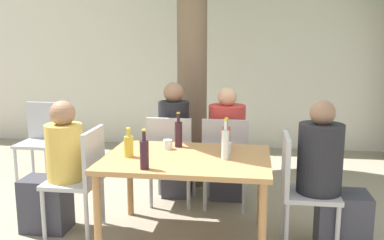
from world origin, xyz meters
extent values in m
plane|color=gray|center=(0.00, 0.00, 0.00)|extent=(30.00, 30.00, 0.00)
cube|color=silver|center=(0.00, 3.30, 1.40)|extent=(10.00, 0.08, 2.80)
cylinder|color=brown|center=(-0.16, 1.43, 1.23)|extent=(0.34, 0.34, 2.46)
cube|color=#B27F4C|center=(0.00, 0.00, 0.70)|extent=(1.36, 0.98, 0.04)
cylinder|color=#B27F4C|center=(-0.62, -0.43, 0.34)|extent=(0.06, 0.06, 0.68)
cylinder|color=#B27F4C|center=(0.62, -0.43, 0.34)|extent=(0.06, 0.06, 0.68)
cylinder|color=#B27F4C|center=(-0.62, 0.43, 0.34)|extent=(0.06, 0.06, 0.68)
cylinder|color=#B27F4C|center=(0.62, 0.43, 0.34)|extent=(0.06, 0.06, 0.68)
cube|color=#B2B2B7|center=(-1.00, 0.00, 0.46)|extent=(0.44, 0.44, 0.04)
cube|color=#B2B2B7|center=(-0.80, 0.00, 0.70)|extent=(0.04, 0.44, 0.45)
cylinder|color=#B2B2B7|center=(-1.19, 0.19, 0.22)|extent=(0.04, 0.04, 0.44)
cylinder|color=#B2B2B7|center=(-1.19, -0.19, 0.22)|extent=(0.04, 0.04, 0.44)
cylinder|color=#B2B2B7|center=(-0.81, 0.19, 0.22)|extent=(0.04, 0.04, 0.44)
cylinder|color=#B2B2B7|center=(-0.81, -0.19, 0.22)|extent=(0.04, 0.04, 0.44)
cube|color=#B2B2B7|center=(1.00, 0.00, 0.46)|extent=(0.44, 0.44, 0.04)
cube|color=#B2B2B7|center=(0.80, 0.00, 0.70)|extent=(0.04, 0.44, 0.45)
cylinder|color=#B2B2B7|center=(1.19, -0.19, 0.22)|extent=(0.04, 0.04, 0.44)
cylinder|color=#B2B2B7|center=(1.19, 0.19, 0.22)|extent=(0.04, 0.04, 0.44)
cylinder|color=#B2B2B7|center=(0.81, -0.19, 0.22)|extent=(0.04, 0.04, 0.44)
cylinder|color=#B2B2B7|center=(0.81, 0.19, 0.22)|extent=(0.04, 0.04, 0.44)
cube|color=#B2B2B7|center=(-0.27, 0.81, 0.46)|extent=(0.44, 0.44, 0.04)
cube|color=#B2B2B7|center=(-0.27, 0.61, 0.70)|extent=(0.44, 0.04, 0.45)
cylinder|color=#B2B2B7|center=(-0.08, 1.00, 0.22)|extent=(0.04, 0.04, 0.44)
cylinder|color=#B2B2B7|center=(-0.46, 1.00, 0.22)|extent=(0.04, 0.04, 0.44)
cylinder|color=#B2B2B7|center=(-0.08, 0.62, 0.22)|extent=(0.04, 0.04, 0.44)
cylinder|color=#B2B2B7|center=(-0.46, 0.62, 0.22)|extent=(0.04, 0.04, 0.44)
cube|color=#B2B2B7|center=(0.27, 0.81, 0.46)|extent=(0.44, 0.44, 0.04)
cube|color=#B2B2B7|center=(0.27, 0.61, 0.70)|extent=(0.44, 0.04, 0.45)
cylinder|color=#B2B2B7|center=(0.46, 1.00, 0.22)|extent=(0.04, 0.04, 0.44)
cylinder|color=#B2B2B7|center=(0.08, 1.00, 0.22)|extent=(0.04, 0.04, 0.44)
cylinder|color=#B2B2B7|center=(0.46, 0.62, 0.22)|extent=(0.04, 0.04, 0.44)
cylinder|color=#B2B2B7|center=(0.08, 0.62, 0.22)|extent=(0.04, 0.04, 0.44)
cube|color=#B2B2B7|center=(-1.97, 1.24, 0.46)|extent=(0.44, 0.44, 0.04)
cube|color=#B2B2B7|center=(-1.97, 1.44, 0.70)|extent=(0.44, 0.04, 0.45)
cylinder|color=#B2B2B7|center=(-2.16, 1.05, 0.22)|extent=(0.04, 0.04, 0.44)
cylinder|color=#B2B2B7|center=(-1.78, 1.05, 0.22)|extent=(0.04, 0.04, 0.44)
cylinder|color=#B2B2B7|center=(-2.16, 1.43, 0.22)|extent=(0.04, 0.04, 0.44)
cylinder|color=#B2B2B7|center=(-1.78, 1.43, 0.22)|extent=(0.04, 0.04, 0.44)
cube|color=#383842|center=(-1.26, 0.00, 0.24)|extent=(0.40, 0.28, 0.48)
cylinder|color=gold|center=(-1.06, 0.00, 0.72)|extent=(0.32, 0.32, 0.49)
sphere|color=#936B51|center=(-1.06, 0.00, 1.06)|extent=(0.21, 0.21, 0.21)
cube|color=#383842|center=(1.26, 0.00, 0.24)|extent=(0.40, 0.31, 0.48)
cylinder|color=#232328|center=(1.06, 0.00, 0.75)|extent=(0.35, 0.35, 0.55)
sphere|color=#936B51|center=(1.06, 0.00, 1.11)|extent=(0.20, 0.20, 0.20)
cube|color=#383842|center=(-0.27, 1.07, 0.24)|extent=(0.28, 0.40, 0.48)
cylinder|color=#232328|center=(-0.27, 0.87, 0.76)|extent=(0.32, 0.32, 0.57)
sphere|color=#936B51|center=(-0.27, 0.87, 1.14)|extent=(0.21, 0.21, 0.21)
cube|color=#383842|center=(0.27, 1.07, 0.24)|extent=(0.33, 0.40, 0.48)
cylinder|color=#C63833|center=(0.27, 0.87, 0.75)|extent=(0.37, 0.37, 0.55)
sphere|color=tan|center=(0.27, 0.87, 1.11)|extent=(0.19, 0.19, 0.19)
cylinder|color=silver|center=(0.32, -0.03, 0.84)|extent=(0.06, 0.06, 0.23)
cylinder|color=silver|center=(0.32, -0.03, 1.00)|extent=(0.03, 0.03, 0.08)
cylinder|color=gold|center=(0.32, -0.03, 1.04)|extent=(0.03, 0.03, 0.01)
cylinder|color=gold|center=(-0.47, -0.07, 0.81)|extent=(0.08, 0.08, 0.17)
cylinder|color=gold|center=(-0.47, -0.07, 0.92)|extent=(0.03, 0.03, 0.06)
cylinder|color=gold|center=(-0.47, -0.07, 0.96)|extent=(0.04, 0.04, 0.01)
cylinder|color=#DB4C2D|center=(0.30, 0.27, 0.82)|extent=(0.07, 0.07, 0.20)
cylinder|color=#DB4C2D|center=(0.30, 0.27, 0.96)|extent=(0.03, 0.03, 0.07)
cylinder|color=gold|center=(0.30, 0.27, 1.00)|extent=(0.03, 0.03, 0.01)
cylinder|color=#331923|center=(-0.26, -0.38, 0.83)|extent=(0.07, 0.07, 0.21)
cylinder|color=#331923|center=(-0.26, -0.38, 0.97)|extent=(0.03, 0.03, 0.07)
cylinder|color=gold|center=(-0.26, -0.38, 1.02)|extent=(0.03, 0.03, 0.01)
cylinder|color=#331923|center=(-0.12, 0.31, 0.83)|extent=(0.07, 0.07, 0.22)
cylinder|color=#331923|center=(-0.12, 0.31, 0.99)|extent=(0.03, 0.03, 0.08)
cylinder|color=gold|center=(-0.12, 0.31, 1.03)|extent=(0.03, 0.03, 0.01)
cylinder|color=silver|center=(0.32, 0.13, 0.77)|extent=(0.08, 0.08, 0.10)
cylinder|color=silver|center=(-0.20, 0.22, 0.77)|extent=(0.08, 0.08, 0.08)
camera|label=1|loc=(0.53, -3.35, 1.67)|focal=40.00mm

